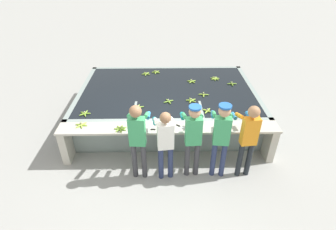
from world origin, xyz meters
TOP-DOWN VIEW (x-y plane):
  - ground_plane at (0.00, 0.00)m, footprint 80.00×80.00m
  - wash_tank at (-0.00, 2.05)m, footprint 4.82×3.22m
  - work_ledge at (0.00, 0.23)m, footprint 4.82×0.45m
  - worker_0 at (-0.62, -0.30)m, footprint 0.44×0.73m
  - worker_1 at (-0.08, -0.33)m, footprint 0.46×0.73m
  - worker_2 at (0.47, -0.26)m, footprint 0.43×0.73m
  - worker_3 at (1.03, -0.29)m, footprint 0.46×0.74m
  - worker_4 at (1.57, -0.29)m, footprint 0.45×0.73m
  - banana_bunch_floating_0 at (-0.34, 3.21)m, footprint 0.27×0.28m
  - banana_bunch_floating_1 at (0.94, 0.86)m, footprint 0.25×0.25m
  - banana_bunch_floating_2 at (1.42, 2.69)m, footprint 0.28×0.28m
  - banana_bunch_floating_3 at (0.02, 1.33)m, footprint 0.27×0.27m
  - banana_bunch_floating_4 at (-0.72, 1.05)m, footprint 0.28×0.27m
  - banana_bunch_floating_5 at (0.60, 1.38)m, footprint 0.27×0.28m
  - banana_bunch_floating_6 at (-1.96, 0.79)m, footprint 0.27×0.28m
  - banana_bunch_floating_7 at (0.95, 1.69)m, footprint 0.28×0.28m
  - banana_bunch_floating_8 at (-0.65, 3.08)m, footprint 0.28×0.27m
  - banana_bunch_floating_9 at (1.85, 2.33)m, footprint 0.28×0.28m
  - banana_bunch_floating_10 at (0.71, 2.51)m, footprint 0.28×0.27m
  - banana_bunch_ledge_0 at (-1.91, 0.31)m, footprint 0.28×0.28m
  - banana_bunch_ledge_1 at (-1.03, 0.15)m, footprint 0.27×0.28m
  - knife_0 at (-0.27, 0.13)m, footprint 0.35×0.04m
  - knife_1 at (0.26, 0.22)m, footprint 0.28×0.26m

SIDE VIEW (x-z plane):
  - ground_plane at x=0.00m, z-range 0.00..0.00m
  - wash_tank at x=0.00m, z-range -0.01..0.88m
  - work_ledge at x=0.00m, z-range 0.20..1.08m
  - knife_0 at x=-0.27m, z-range 0.89..0.91m
  - knife_1 at x=0.26m, z-range 0.89..0.91m
  - banana_bunch_floating_2 at x=1.42m, z-range 0.87..0.94m
  - banana_bunch_floating_0 at x=-0.34m, z-range 0.87..0.94m
  - banana_bunch_floating_4 at x=-0.72m, z-range 0.87..0.94m
  - banana_bunch_floating_5 at x=0.60m, z-range 0.87..0.94m
  - banana_bunch_floating_6 at x=-1.96m, z-range 0.87..0.94m
  - banana_bunch_floating_8 at x=-0.65m, z-range 0.87..0.94m
  - banana_bunch_floating_10 at x=0.71m, z-range 0.87..0.94m
  - banana_bunch_floating_1 at x=0.94m, z-range 0.87..0.94m
  - banana_bunch_floating_3 at x=0.02m, z-range 0.87..0.94m
  - banana_bunch_floating_7 at x=0.95m, z-range 0.87..0.94m
  - banana_bunch_floating_9 at x=1.85m, z-range 0.87..0.94m
  - banana_bunch_ledge_1 at x=-1.03m, z-range 0.87..0.95m
  - banana_bunch_ledge_0 at x=-1.91m, z-range 0.87..0.95m
  - worker_1 at x=-0.08m, z-range 0.16..1.78m
  - worker_4 at x=1.57m, z-range 0.18..1.89m
  - worker_2 at x=0.47m, z-range 0.19..1.90m
  - worker_0 at x=-0.62m, z-range 0.19..1.94m
  - worker_3 at x=1.03m, z-range 0.20..1.95m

